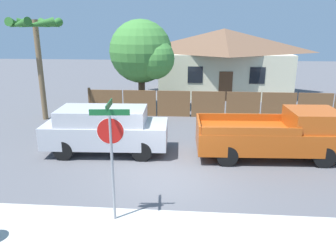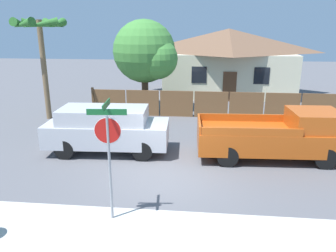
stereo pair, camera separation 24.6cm
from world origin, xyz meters
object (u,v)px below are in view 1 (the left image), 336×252
(red_suv, at_px, (105,129))
(house, at_px, (223,60))
(oak_tree, at_px, (144,53))
(orange_pickup, at_px, (277,135))
(stop_sign, at_px, (111,142))
(palm_tree, at_px, (36,33))

(red_suv, bearing_deg, house, 64.10)
(oak_tree, xyz_separation_m, orange_pickup, (6.16, -6.97, -2.48))
(oak_tree, xyz_separation_m, stop_sign, (0.94, -11.65, -1.25))
(palm_tree, distance_m, stop_sign, 11.36)
(red_suv, height_order, orange_pickup, orange_pickup)
(orange_pickup, bearing_deg, house, 92.29)
(house, relative_size, oak_tree, 1.86)
(orange_pickup, distance_m, stop_sign, 7.11)
(red_suv, xyz_separation_m, stop_sign, (1.45, -4.67, 1.15))
(red_suv, distance_m, orange_pickup, 6.67)
(house, relative_size, orange_pickup, 1.74)
(stop_sign, bearing_deg, orange_pickup, 36.80)
(house, relative_size, palm_tree, 1.85)
(stop_sign, bearing_deg, palm_tree, 118.16)
(house, xyz_separation_m, red_suv, (-5.57, -12.92, -1.45))
(palm_tree, xyz_separation_m, stop_sign, (6.09, -9.28, -2.41))
(oak_tree, xyz_separation_m, palm_tree, (-5.14, -2.37, 1.16))
(house, bearing_deg, red_suv, -113.30)
(oak_tree, xyz_separation_m, red_suv, (-0.51, -6.98, -2.40))
(palm_tree, xyz_separation_m, orange_pickup, (11.30, -4.60, -3.64))
(red_suv, xyz_separation_m, orange_pickup, (6.67, 0.01, -0.08))
(stop_sign, bearing_deg, oak_tree, 89.53)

